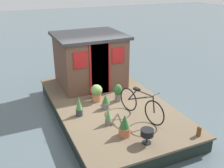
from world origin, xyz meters
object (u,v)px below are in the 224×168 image
Objects in this scene: houseboat_cabin at (90,59)px; potted_plant_rosemary at (125,126)px; bicycle at (141,105)px; potted_plant_sage at (118,92)px; potted_plant_fern at (97,92)px; potted_plant_mint at (106,102)px; potted_plant_succulent at (108,117)px; potted_plant_geranium at (79,106)px; mooring_bollard at (199,131)px; charcoal_grill at (147,133)px.

potted_plant_rosemary is (-3.54, 0.39, -0.64)m from houseboat_cabin.
bicycle reaches higher than potted_plant_sage.
potted_plant_mint is at bearing -174.91° from potted_plant_fern.
potted_plant_fern is at bearing 27.10° from bicycle.
potted_plant_sage reaches higher than potted_plant_succulent.
potted_plant_geranium is at bearing 62.81° from bicycle.
potted_plant_sage is at bearing -35.82° from potted_plant_succulent.
mooring_bollard is (-2.25, -1.54, -0.07)m from potted_plant_mint.
potted_plant_succulent is 1.24m from charcoal_grill.
potted_plant_sage is 2.34m from charcoal_grill.
potted_plant_fern is at bearing 66.25° from potted_plant_sage.
houseboat_cabin is at bearing -6.26° from potted_plant_rosemary.
potted_plant_geranium is (0.78, 1.53, -0.10)m from bicycle.
mooring_bollard is at bearing -150.75° from potted_plant_fern.
bicycle is 3.69× the size of potted_plant_mint.
potted_plant_fern is (1.45, 0.74, -0.09)m from bicycle.
houseboat_cabin reaches higher than potted_plant_geranium.
bicycle is 1.66m from mooring_bollard.
potted_plant_geranium is (1.42, 0.71, 0.01)m from potted_plant_rosemary.
charcoal_grill is 1.36m from mooring_bollard.
potted_plant_mint is (-2.05, 0.27, -0.70)m from houseboat_cabin.
potted_plant_mint is at bearing 120.30° from potted_plant_sage.
potted_plant_succulent is at bearing 169.29° from houseboat_cabin.
potted_plant_rosemary is 1.49m from potted_plant_mint.
potted_plant_mint is at bearing -85.37° from potted_plant_geranium.
potted_plant_rosemary is 2.20× the size of mooring_bollard.
potted_plant_succulent is (0.01, 0.97, -0.17)m from bicycle.
potted_plant_rosemary reaches higher than potted_plant_sage.
houseboat_cabin is 4.21× the size of potted_plant_sage.
potted_plant_succulent is (-2.90, 0.55, -0.70)m from houseboat_cabin.
bicycle is at bearing -90.51° from potted_plant_succulent.
potted_plant_mint is (-0.60, -0.05, -0.08)m from potted_plant_fern.
potted_plant_succulent is (0.64, 0.16, -0.06)m from potted_plant_rosemary.
potted_plant_geranium reaches higher than charcoal_grill.
potted_plant_fern is at bearing 5.93° from charcoal_grill.
mooring_bollard is at bearing -114.64° from potted_plant_rosemary.
potted_plant_geranium is (0.78, 0.55, 0.06)m from potted_plant_succulent.
potted_plant_mint is at bearing -4.71° from potted_plant_rosemary.
bicycle is 1.64m from potted_plant_fern.
charcoal_grill is (-4.04, 0.05, -0.65)m from houseboat_cabin.
potted_plant_rosemary is 0.60m from charcoal_grill.
houseboat_cabin reaches higher than charcoal_grill.
potted_plant_sage is 0.95× the size of potted_plant_geranium.
potted_plant_sage is 1.45m from potted_plant_succulent.
potted_plant_mint is (1.49, -0.12, -0.06)m from potted_plant_rosemary.
potted_plant_mint is 0.77× the size of potted_plant_geranium.
potted_plant_succulent is at bearing -144.46° from potted_plant_geranium.
potted_plant_mint is 1.73× the size of mooring_bollard.
potted_plant_succulent is at bearing 23.62° from charcoal_grill.
potted_plant_sage is (-1.72, -0.30, -0.62)m from houseboat_cabin.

